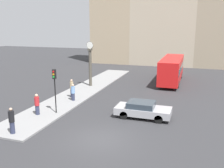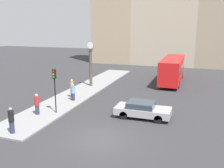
{
  "view_description": "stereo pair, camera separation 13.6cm",
  "coord_description": "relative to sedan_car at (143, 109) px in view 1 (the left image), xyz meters",
  "views": [
    {
      "loc": [
        5.34,
        -13.63,
        7.01
      ],
      "look_at": [
        -1.41,
        6.46,
        2.07
      ],
      "focal_mm": 40.0,
      "sensor_mm": 36.0,
      "label": 1
    },
    {
      "loc": [
        5.47,
        -13.59,
        7.01
      ],
      "look_at": [
        -1.41,
        6.46,
        2.07
      ],
      "focal_mm": 40.0,
      "sensor_mm": 36.0,
      "label": 2
    }
  ],
  "objects": [
    {
      "name": "pedestrian_blue_stripe",
      "position": [
        -7.11,
        2.05,
        0.27
      ],
      "size": [
        0.36,
        0.36,
        1.61
      ],
      "color": "#2D334C",
      "rests_on": "sidewalk_corner"
    },
    {
      "name": "building_row",
      "position": [
        -2.13,
        28.29,
        8.24
      ],
      "size": [
        27.8,
        5.0,
        19.94
      ],
      "color": "tan",
      "rests_on": "ground_plane"
    },
    {
      "name": "street_clock",
      "position": [
        -7.92,
        8.07,
        1.98
      ],
      "size": [
        0.85,
        0.44,
        5.17
      ],
      "color": "#4C473D",
      "rests_on": "sidewalk_corner"
    },
    {
      "name": "pedestrian_tan_coat",
      "position": [
        -7.7,
        2.93,
        0.38
      ],
      "size": [
        0.32,
        0.32,
        1.81
      ],
      "color": "#2D334C",
      "rests_on": "sidewalk_corner"
    },
    {
      "name": "traffic_light_near",
      "position": [
        -6.82,
        -1.51,
        2.04
      ],
      "size": [
        0.26,
        0.24,
        3.58
      ],
      "color": "black",
      "rests_on": "sidewalk_corner"
    },
    {
      "name": "pedestrian_red_top",
      "position": [
        -8.01,
        -2.34,
        0.31
      ],
      "size": [
        0.37,
        0.37,
        1.7
      ],
      "color": "#2D334C",
      "rests_on": "sidewalk_corner"
    },
    {
      "name": "pedestrian_black_jacket",
      "position": [
        -7.43,
        -5.94,
        0.34
      ],
      "size": [
        0.37,
        0.37,
        1.76
      ],
      "color": "#2D334C",
      "rests_on": "sidewalk_corner"
    },
    {
      "name": "bus_distant",
      "position": [
        0.87,
        13.58,
        1.11
      ],
      "size": [
        2.34,
        9.53,
        3.11
      ],
      "color": "red",
      "rests_on": "ground_plane"
    },
    {
      "name": "sedan_car",
      "position": [
        0.0,
        0.0,
        0.0
      ],
      "size": [
        4.29,
        1.87,
        1.27
      ],
      "color": "#9E9EA3",
      "rests_on": "ground_plane"
    },
    {
      "name": "ground_plane",
      "position": [
        -1.72,
        -4.67,
        -0.66
      ],
      "size": [
        120.0,
        120.0,
        0.0
      ],
      "primitive_type": "plane",
      "color": "#2D2D30"
    },
    {
      "name": "sidewalk_corner",
      "position": [
        -7.86,
        6.24,
        -0.6
      ],
      "size": [
        3.54,
        25.82,
        0.12
      ],
      "primitive_type": "cube",
      "color": "gray",
      "rests_on": "ground_plane"
    }
  ]
}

